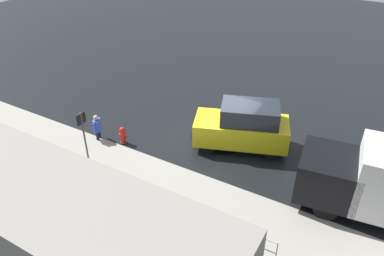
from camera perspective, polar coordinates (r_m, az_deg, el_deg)
The scene contains 8 objects.
ground_plane at distance 16.67m, azimuth 4.70°, elevation -1.85°, with size 60.00×60.00×0.00m, color black.
kerb_strip at distance 13.76m, azimuth -3.09°, elevation -10.32°, with size 24.00×3.20×0.04m, color gray.
moving_hatchback at distance 15.80m, azimuth 7.84°, elevation 0.27°, with size 4.25×2.96×2.06m.
fire_hydrant at distance 16.49m, azimuth -10.48°, elevation -1.09°, with size 0.42×0.31×0.80m.
pedestrian at distance 16.84m, azimuth -14.28°, elevation 0.29°, with size 0.33×0.55×1.22m.
metal_railing at distance 12.78m, azimuth -6.69°, elevation -10.33°, with size 8.97×0.04×1.05m.
sign_post at distance 14.88m, azimuth -16.20°, elevation -0.54°, with size 0.07×0.44×2.40m.
puddle_patch at distance 16.89m, azimuth 4.45°, elevation -1.32°, with size 2.76×2.76×0.01m, color black.
Camera 1 is at (-5.67, 12.60, 9.33)m, focal length 35.00 mm.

